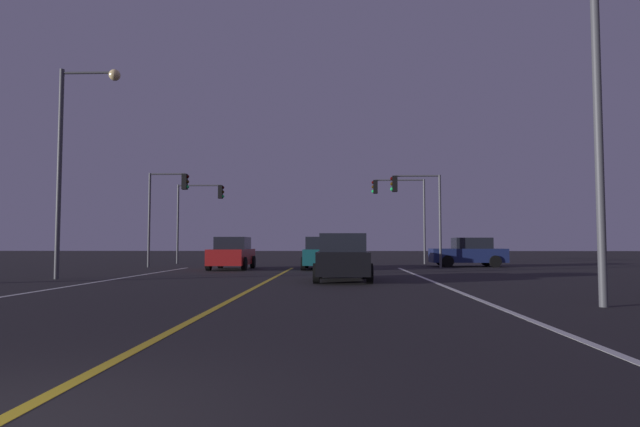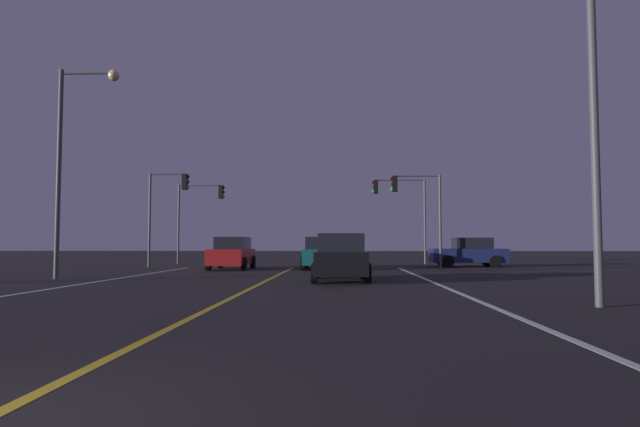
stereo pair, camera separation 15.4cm
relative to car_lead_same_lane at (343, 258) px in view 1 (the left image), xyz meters
name	(u,v)px [view 1 (the left image)]	position (x,y,z in m)	size (l,w,h in m)	color
lane_edge_right	(472,297)	(3.20, -5.75, -0.82)	(0.16, 32.24, 0.01)	silver
lane_edge_left	(13,295)	(-8.61, -5.75, -0.82)	(0.16, 32.24, 0.01)	silver
lane_center_divider	(239,296)	(-2.71, -5.75, -0.82)	(0.16, 32.24, 0.01)	gold
car_lead_same_lane	(343,258)	(0.00, 0.00, 0.00)	(2.02, 4.30, 1.70)	black
car_oncoming	(232,254)	(-5.75, 8.67, 0.00)	(2.02, 4.30, 1.70)	black
car_ahead_far	(322,254)	(-1.02, 8.94, 0.00)	(2.02, 4.30, 1.70)	black
car_crossing_side	(469,253)	(7.51, 12.34, 0.00)	(4.30, 2.02, 1.70)	black
traffic_light_near_right	(416,199)	(4.24, 10.87, 3.07)	(2.86, 0.36, 5.24)	#4C4C51
traffic_light_near_left	(168,198)	(-9.93, 10.87, 3.15)	(2.36, 0.36, 5.41)	#4C4C51
traffic_light_far_right	(399,201)	(3.93, 16.37, 3.39)	(3.57, 0.36, 5.66)	#4C4C51
traffic_light_far_left	(200,205)	(-9.49, 16.37, 3.16)	(3.22, 0.36, 5.35)	#4C4C51
street_lamp_right_near	(574,76)	(4.95, -7.87, 4.14)	(2.16, 0.44, 7.79)	#4C4C51
street_lamp_left_mid	(74,145)	(-10.32, 0.60, 4.33)	(2.38, 0.44, 8.11)	#4C4C51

